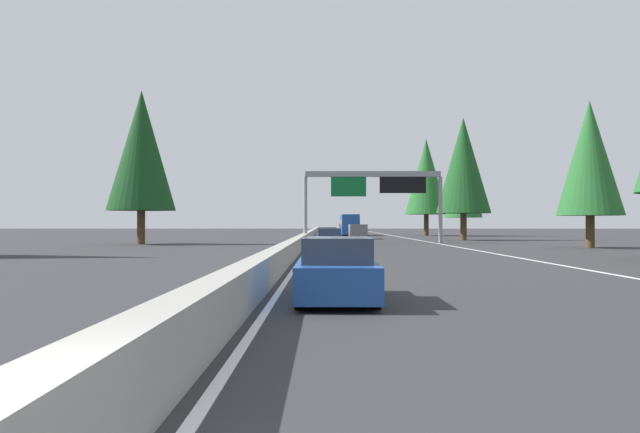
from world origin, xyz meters
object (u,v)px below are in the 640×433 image
minivan_far_right (358,231)px  conifer_right_mid (463,165)px  pickup_far_center (344,228)px  conifer_right_near (590,158)px  bus_distant_b (349,224)px  conifer_left_near (141,151)px  conifer_right_far (426,177)px  conifer_right_distant (463,184)px  sedan_far_left (336,271)px  sedan_mid_center (330,240)px  sedan_near_center (327,236)px  sign_gantry_overhead (375,186)px

minivan_far_right → conifer_right_mid: 14.06m
pickup_far_center → conifer_right_mid: bearing=-168.4°
minivan_far_right → conifer_right_near: size_ratio=0.46×
bus_distant_b → conifer_left_near: bearing=154.4°
minivan_far_right → conifer_right_far: size_ratio=0.35×
conifer_right_distant → conifer_right_far: bearing=45.0°
sedan_far_left → minivan_far_right: 58.12m
sedan_mid_center → sedan_near_center: size_ratio=1.00×
sedan_near_center → conifer_left_near: bearing=89.3°
bus_distant_b → conifer_left_near: (-40.75, 19.52, 6.35)m
sedan_mid_center → conifer_right_far: conifer_right_far is taller
sedan_far_left → sedan_near_center: (39.28, 0.03, 0.00)m
conifer_right_distant → minivan_far_right: bearing=135.7°
sign_gantry_overhead → pickup_far_center: sign_gantry_overhead is taller
sedan_mid_center → conifer_right_far: 52.55m
sign_gantry_overhead → sedan_near_center: 7.23m
bus_distant_b → sedan_near_center: 41.11m
conifer_right_distant → conifer_left_near: size_ratio=0.90×
sedan_mid_center → minivan_far_right: bearing=-6.8°
minivan_far_right → conifer_right_near: bearing=-149.5°
sedan_far_left → bus_distant_b: bearing=-2.5°
conifer_right_mid → conifer_left_near: conifer_left_near is taller
sedan_far_left → sign_gantry_overhead: bearing=-5.8°
minivan_far_right → conifer_left_near: conifer_left_near is taller
sign_gantry_overhead → conifer_right_distant: (31.24, -14.95, 2.08)m
conifer_right_near → conifer_right_mid: 21.80m
sedan_near_center → minivan_far_right: bearing=-10.9°
sedan_near_center → conifer_right_distant: size_ratio=0.37×
pickup_far_center → conifer_right_far: 31.08m
minivan_far_right → conifer_right_mid: (-5.16, -11.02, 7.05)m
conifer_right_mid → conifer_left_near: bearing=113.6°
sign_gantry_overhead → conifer_right_mid: 14.60m
conifer_right_mid → conifer_right_far: bearing=-0.4°
minivan_far_right → pickup_far_center: 48.49m
pickup_far_center → sedan_near_center: size_ratio=1.27×
bus_distant_b → sedan_mid_center: bearing=176.2°
conifer_right_near → conifer_right_far: (47.00, 4.33, 2.16)m
pickup_far_center → conifer_right_near: bearing=-168.3°
sign_gantry_overhead → conifer_left_near: (-3.39, 20.34, 2.85)m
bus_distant_b → minivan_far_right: bearing=-179.8°
conifer_left_near → sedan_mid_center: bearing=-123.6°
sedan_mid_center → conifer_right_far: (49.80, -14.71, 8.04)m
sedan_near_center → conifer_right_distant: (34.81, -19.31, 6.61)m
minivan_far_right → sign_gantry_overhead: bearing=-177.2°
sedan_mid_center → conifer_right_distant: bearing=-22.9°
conifer_right_near → pickup_far_center: bearing=11.7°
pickup_far_center → bus_distant_b: (-26.28, 0.08, 0.80)m
conifer_right_distant → conifer_left_near: conifer_left_near is taller
conifer_right_mid → conifer_right_far: size_ratio=0.92×
sign_gantry_overhead → conifer_right_mid: bearing=-45.8°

